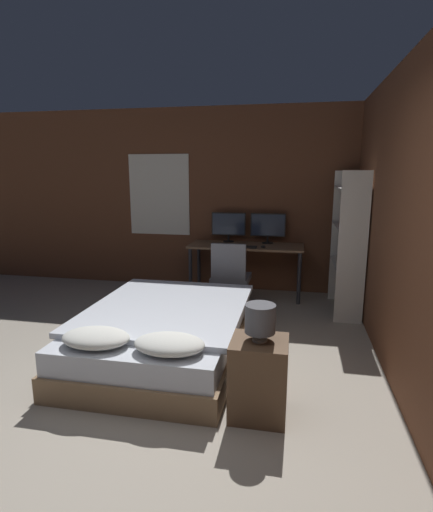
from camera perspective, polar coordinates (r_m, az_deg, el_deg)
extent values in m
plane|color=#9E9384|center=(2.96, -11.50, -24.94)|extent=(20.00, 20.00, 0.00)
cube|color=brown|center=(6.04, 1.97, 7.95)|extent=(12.00, 0.06, 2.70)
cube|color=silver|center=(6.27, -8.19, 8.64)|extent=(0.95, 0.01, 1.22)
cube|color=black|center=(6.27, -8.17, 8.65)|extent=(0.87, 0.01, 1.14)
cube|color=brown|center=(3.79, 24.47, 4.54)|extent=(0.06, 12.00, 2.70)
cube|color=#846647|center=(4.04, -7.29, -12.39)|extent=(1.45, 2.07, 0.22)
cube|color=silver|center=(3.96, -7.37, -9.61)|extent=(1.39, 2.01, 0.20)
cube|color=silver|center=(4.03, -6.85, -7.31)|extent=(1.49, 1.74, 0.05)
ellipsoid|color=silver|center=(3.35, -16.85, -11.10)|extent=(0.55, 0.38, 0.13)
ellipsoid|color=silver|center=(3.12, -6.75, -12.38)|extent=(0.55, 0.38, 0.13)
cube|color=brown|center=(3.06, 6.06, -16.95)|extent=(0.41, 0.38, 0.59)
cylinder|color=gray|center=(2.93, 6.19, -11.79)|extent=(0.11, 0.11, 0.01)
cylinder|color=gray|center=(2.91, 6.20, -11.20)|extent=(0.02, 0.02, 0.05)
cylinder|color=#4C4C51|center=(2.87, 6.26, -8.87)|extent=(0.22, 0.22, 0.20)
cube|color=#846042|center=(5.70, 4.25, 1.43)|extent=(1.62, 0.61, 0.03)
cylinder|color=#2D2D33|center=(5.68, -3.74, -2.45)|extent=(0.05, 0.05, 0.72)
cylinder|color=#2D2D33|center=(5.50, 11.73, -3.18)|extent=(0.05, 0.05, 0.72)
cylinder|color=#2D2D33|center=(6.16, -2.53, -1.31)|extent=(0.05, 0.05, 0.72)
cylinder|color=#2D2D33|center=(5.99, 11.71, -1.94)|extent=(0.05, 0.05, 0.72)
cylinder|color=black|center=(5.94, 1.72, 2.09)|extent=(0.16, 0.16, 0.01)
cylinder|color=black|center=(5.93, 1.73, 2.57)|extent=(0.03, 0.03, 0.09)
cube|color=black|center=(5.90, 1.74, 4.60)|extent=(0.50, 0.03, 0.33)
cube|color=#232D42|center=(5.89, 1.72, 4.59)|extent=(0.47, 0.00, 0.30)
cylinder|color=black|center=(5.87, 7.30, 1.88)|extent=(0.16, 0.16, 0.01)
cylinder|color=black|center=(5.86, 7.31, 2.37)|extent=(0.03, 0.03, 0.09)
cube|color=black|center=(5.83, 7.37, 4.43)|extent=(0.50, 0.03, 0.33)
cube|color=#232D42|center=(5.82, 7.36, 4.41)|extent=(0.47, 0.00, 0.30)
cube|color=black|center=(5.51, 3.99, 1.31)|extent=(0.34, 0.13, 0.02)
ellipsoid|color=black|center=(5.48, 6.70, 1.30)|extent=(0.07, 0.05, 0.04)
cylinder|color=black|center=(5.29, 2.07, -7.39)|extent=(0.52, 0.52, 0.04)
cylinder|color=gray|center=(5.22, 2.08, -5.39)|extent=(0.05, 0.05, 0.35)
cube|color=slate|center=(5.17, 2.10, -3.18)|extent=(0.48, 0.48, 0.07)
cube|color=slate|center=(4.90, 1.72, -0.85)|extent=(0.43, 0.05, 0.45)
cube|color=beige|center=(4.84, 18.84, 0.86)|extent=(0.33, 0.02, 1.79)
cube|color=beige|center=(5.74, 17.70, 2.60)|extent=(0.33, 0.02, 1.79)
cube|color=beige|center=(5.34, 18.03, -1.03)|extent=(0.33, 0.90, 0.02)
cube|color=beige|center=(5.26, 18.37, 4.10)|extent=(0.33, 0.90, 0.02)
cube|color=beige|center=(5.22, 18.71, 9.15)|extent=(0.33, 0.90, 0.02)
cube|color=#28282D|center=(4.89, 18.69, -0.62)|extent=(0.27, 0.02, 0.24)
cube|color=#7A387F|center=(4.93, 18.62, -0.86)|extent=(0.27, 0.03, 0.19)
cube|color=#337042|center=(4.96, 18.59, -0.46)|extent=(0.27, 0.03, 0.24)
cube|color=#BCB29E|center=(5.00, 18.52, -0.78)|extent=(0.27, 0.02, 0.17)
cube|color=orange|center=(5.03, 18.50, -0.28)|extent=(0.27, 0.03, 0.24)
cube|color=#7A387F|center=(5.06, 18.44, -0.41)|extent=(0.27, 0.02, 0.21)
cube|color=teal|center=(5.09, 18.40, -0.43)|extent=(0.27, 0.03, 0.19)
cube|color=#2D4784|center=(4.83, 19.05, 4.91)|extent=(0.27, 0.04, 0.23)
cube|color=#BCB29E|center=(4.87, 18.99, 4.94)|extent=(0.27, 0.03, 0.22)
cube|color=orange|center=(4.91, 18.93, 5.11)|extent=(0.27, 0.04, 0.24)
cube|color=#28282D|center=(4.95, 18.86, 5.09)|extent=(0.27, 0.04, 0.23)
cube|color=#7A387F|center=(5.01, 18.78, 5.26)|extent=(0.27, 0.04, 0.25)
cube|color=teal|center=(5.05, 18.71, 4.96)|extent=(0.27, 0.02, 0.18)
cube|color=#B2332D|center=(5.09, 18.66, 4.99)|extent=(0.27, 0.03, 0.18)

